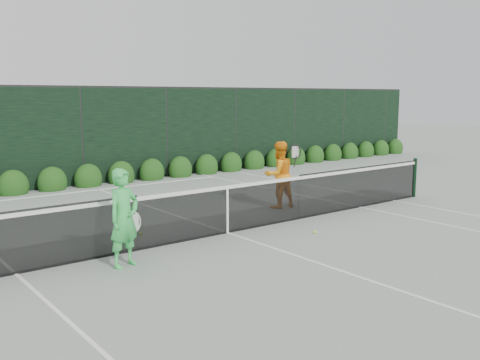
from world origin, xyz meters
TOP-DOWN VIEW (x-y plane):
  - ground at (0.00, 0.00)m, footprint 80.00×80.00m
  - tennis_net at (-0.02, 0.00)m, footprint 12.90×0.10m
  - player_woman at (-2.58, -0.68)m, footprint 0.69×0.55m
  - player_man at (2.50, 1.22)m, footprint 0.94×0.73m
  - court_lines at (0.00, 0.00)m, footprint 11.03×23.83m
  - windscreen_fence at (0.00, -2.71)m, footprint 32.00×21.07m
  - hedge_row at (-0.00, 7.15)m, footprint 31.66×0.65m
  - tennis_balls at (-0.79, -0.02)m, footprint 3.70×2.08m

SIDE VIEW (x-z plane):
  - ground at x=0.00m, z-range 0.00..0.00m
  - court_lines at x=0.00m, z-range 0.00..0.01m
  - tennis_balls at x=-0.79m, z-range 0.00..0.07m
  - hedge_row at x=0.00m, z-range -0.23..0.70m
  - tennis_net at x=-0.02m, z-range 0.00..1.07m
  - player_woman at x=-2.58m, z-range 0.00..1.61m
  - player_man at x=2.50m, z-range 0.00..1.65m
  - windscreen_fence at x=0.00m, z-range -0.02..3.04m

